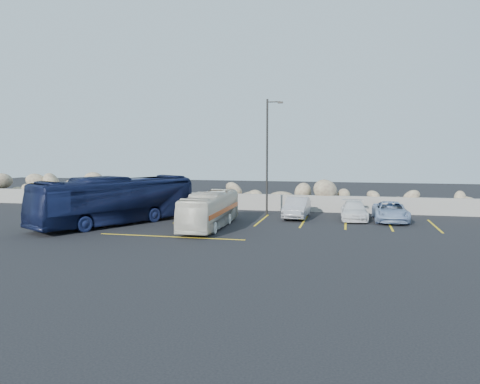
% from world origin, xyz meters
% --- Properties ---
extents(ground, '(90.00, 90.00, 0.00)m').
position_xyz_m(ground, '(0.00, 0.00, 0.00)').
color(ground, black).
rests_on(ground, ground).
extents(seawall, '(60.00, 0.40, 1.20)m').
position_xyz_m(seawall, '(0.00, 12.00, 0.60)').
color(seawall, gray).
rests_on(seawall, ground).
extents(riprap_pile, '(54.00, 2.80, 2.60)m').
position_xyz_m(riprap_pile, '(0.00, 13.20, 1.30)').
color(riprap_pile, '#876F58').
rests_on(riprap_pile, ground).
extents(parking_lines, '(18.16, 9.36, 0.01)m').
position_xyz_m(parking_lines, '(4.64, 5.57, 0.01)').
color(parking_lines, gold).
rests_on(parking_lines, ground).
extents(lamppost, '(1.14, 0.18, 8.00)m').
position_xyz_m(lamppost, '(2.56, 9.50, 4.30)').
color(lamppost, '#292724').
rests_on(lamppost, ground).
extents(vintage_bus, '(1.89, 7.52, 2.09)m').
position_xyz_m(vintage_bus, '(0.17, 3.49, 1.04)').
color(vintage_bus, silver).
rests_on(vintage_bus, ground).
extents(tour_coach, '(7.15, 10.40, 2.92)m').
position_xyz_m(tour_coach, '(-5.78, 3.38, 1.46)').
color(tour_coach, '#101738').
rests_on(tour_coach, ground).
extents(car_b, '(1.56, 4.15, 1.35)m').
position_xyz_m(car_b, '(4.70, 8.56, 0.68)').
color(car_b, '#AAA9AE').
rests_on(car_b, ground).
extents(car_c, '(1.78, 4.11, 1.18)m').
position_xyz_m(car_c, '(8.42, 8.58, 0.59)').
color(car_c, white).
rests_on(car_c, ground).
extents(car_d, '(2.13, 4.49, 1.24)m').
position_xyz_m(car_d, '(10.67, 8.40, 0.62)').
color(car_d, '#8CA3C7').
rests_on(car_d, ground).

